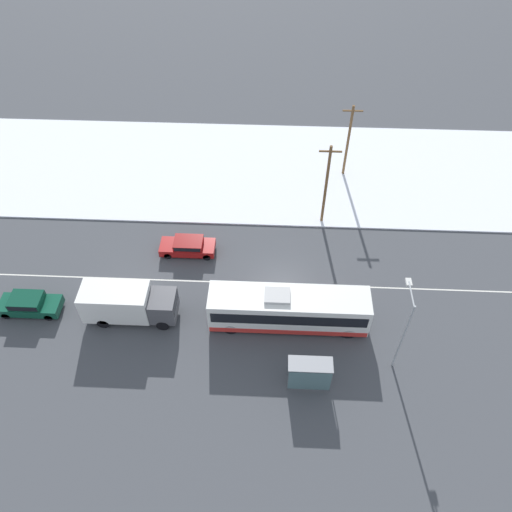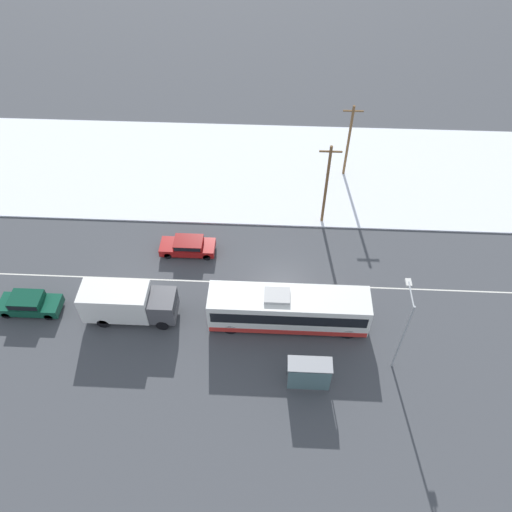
% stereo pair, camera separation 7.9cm
% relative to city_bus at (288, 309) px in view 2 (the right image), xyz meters
% --- Properties ---
extents(ground_plane, '(120.00, 120.00, 0.00)m').
position_rel_city_bus_xyz_m(ground_plane, '(-0.54, 3.56, -1.57)').
color(ground_plane, '#424449').
extents(snow_lot, '(80.00, 15.56, 0.12)m').
position_rel_city_bus_xyz_m(snow_lot, '(-0.54, 17.92, -1.51)').
color(snow_lot, silver).
rests_on(snow_lot, ground_plane).
extents(lane_marking_center, '(60.00, 0.12, 0.00)m').
position_rel_city_bus_xyz_m(lane_marking_center, '(-0.54, 3.56, -1.57)').
color(lane_marking_center, silver).
rests_on(lane_marking_center, ground_plane).
extents(city_bus, '(11.43, 2.57, 3.22)m').
position_rel_city_bus_xyz_m(city_bus, '(0.00, 0.00, 0.00)').
color(city_bus, white).
rests_on(city_bus, ground_plane).
extents(box_truck, '(6.78, 2.30, 2.94)m').
position_rel_city_bus_xyz_m(box_truck, '(-11.69, -0.02, 0.06)').
color(box_truck, silver).
rests_on(box_truck, ground_plane).
extents(sedan_car, '(4.52, 1.80, 1.35)m').
position_rel_city_bus_xyz_m(sedan_car, '(-8.27, 6.69, -0.83)').
color(sedan_car, maroon).
rests_on(sedan_car, ground_plane).
extents(parked_car_near_truck, '(4.51, 1.80, 1.52)m').
position_rel_city_bus_xyz_m(parked_car_near_truck, '(-19.27, 0.19, -0.75)').
color(parked_car_near_truck, '#0F4733').
rests_on(parked_car_near_truck, ground_plane).
extents(pedestrian_at_stop, '(0.60, 0.26, 1.65)m').
position_rel_city_bus_xyz_m(pedestrian_at_stop, '(1.37, -3.95, -0.56)').
color(pedestrian_at_stop, '#23232D').
rests_on(pedestrian_at_stop, ground_plane).
extents(bus_shelter, '(2.89, 1.20, 2.40)m').
position_rel_city_bus_xyz_m(bus_shelter, '(1.39, -5.14, 0.10)').
color(bus_shelter, gray).
rests_on(bus_shelter, ground_plane).
extents(streetlamp, '(0.36, 2.38, 6.80)m').
position_rel_city_bus_xyz_m(streetlamp, '(7.24, -2.83, 2.75)').
color(streetlamp, '#9EA3A8').
rests_on(streetlamp, ground_plane).
extents(utility_pole_roadside, '(1.80, 0.24, 7.98)m').
position_rel_city_bus_xyz_m(utility_pole_roadside, '(2.97, 10.92, 2.60)').
color(utility_pole_roadside, brown).
rests_on(utility_pole_roadside, ground_plane).
extents(utility_pole_snowlot, '(1.80, 0.24, 7.46)m').
position_rel_city_bus_xyz_m(utility_pole_snowlot, '(5.36, 17.70, 2.34)').
color(utility_pole_snowlot, brown).
rests_on(utility_pole_snowlot, ground_plane).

